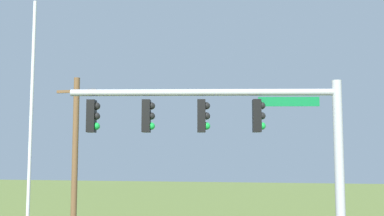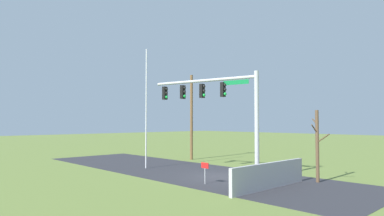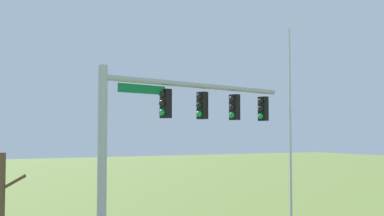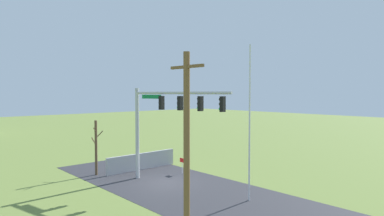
{
  "view_description": "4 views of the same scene",
  "coord_description": "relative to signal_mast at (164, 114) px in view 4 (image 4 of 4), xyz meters",
  "views": [
    {
      "loc": [
        1.7,
        -14.01,
        4.41
      ],
      "look_at": [
        -1.58,
        -0.77,
        5.85
      ],
      "focal_mm": 45.47,
      "sensor_mm": 36.0,
      "label": 1
    },
    {
      "loc": [
        14.76,
        -16.4,
        3.55
      ],
      "look_at": [
        -2.28,
        -0.27,
        4.52
      ],
      "focal_mm": 31.4,
      "sensor_mm": 36.0,
      "label": 2
    },
    {
      "loc": [
        6.76,
        14.45,
        4.68
      ],
      "look_at": [
        -1.0,
        -0.02,
        5.58
      ],
      "focal_mm": 44.53,
      "sensor_mm": 36.0,
      "label": 3
    },
    {
      "loc": [
        -18.27,
        14.15,
        6.36
      ],
      "look_at": [
        -2.06,
        -0.62,
        5.36
      ],
      "focal_mm": 30.78,
      "sensor_mm": 36.0,
      "label": 4
    }
  ],
  "objects": [
    {
      "name": "retaining_fence",
      "position": [
        4.65,
        -1.21,
        -4.24
      ],
      "size": [
        0.2,
        6.48,
        1.38
      ],
      "primitive_type": "cube",
      "color": "#A8A8AD",
      "rests_on": "ground_plane"
    },
    {
      "name": "ground_plane",
      "position": [
        0.12,
        -0.2,
        -4.93
      ],
      "size": [
        160.0,
        160.0,
        0.0
      ],
      "primitive_type": "plane",
      "color": "olive"
    },
    {
      "name": "bare_tree",
      "position": [
        5.55,
        2.41,
        -2.74
      ],
      "size": [
        1.27,
        1.02,
        4.25
      ],
      "color": "brown",
      "rests_on": "ground_plane"
    },
    {
      "name": "utility_pole",
      "position": [
        -8.26,
        5.23,
        -0.76
      ],
      "size": [
        1.9,
        0.26,
        8.01
      ],
      "color": "brown",
      "rests_on": "ground_plane"
    },
    {
      "name": "sidewalk_corner",
      "position": [
        3.56,
        0.58,
        -4.92
      ],
      "size": [
        6.0,
        6.0,
        0.01
      ],
      "primitive_type": "cube",
      "color": "#B7B5AD",
      "rests_on": "ground_plane"
    },
    {
      "name": "open_sign",
      "position": [
        1.37,
        -2.8,
        -4.02
      ],
      "size": [
        0.56,
        0.04,
        1.22
      ],
      "color": "silver",
      "rests_on": "ground_plane"
    },
    {
      "name": "flagpole",
      "position": [
        -6.25,
        -1.46,
        -0.33
      ],
      "size": [
        0.1,
        0.1,
        9.19
      ],
      "primitive_type": "cylinder",
      "color": "silver",
      "rests_on": "ground_plane"
    },
    {
      "name": "road_surface",
      "position": [
        -3.88,
        -0.2,
        -4.92
      ],
      "size": [
        28.0,
        8.0,
        0.01
      ],
      "primitive_type": "cube",
      "color": "#2D2D33",
      "rests_on": "ground_plane"
    },
    {
      "name": "signal_mast",
      "position": [
        0.0,
        0.0,
        0.0
      ],
      "size": [
        7.86,
        1.98,
        6.73
      ],
      "color": "#B2B5BA",
      "rests_on": "ground_plane"
    }
  ]
}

